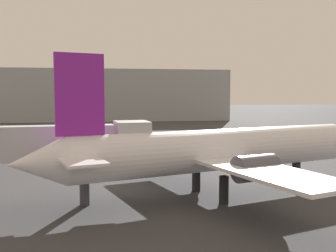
{
  "coord_description": "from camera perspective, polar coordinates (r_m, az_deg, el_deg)",
  "views": [
    {
      "loc": [
        -4.13,
        -9.03,
        7.88
      ],
      "look_at": [
        2.24,
        30.79,
        4.65
      ],
      "focal_mm": 40.93,
      "sensor_mm": 36.0,
      "label": 1
    }
  ],
  "objects": [
    {
      "name": "airplane_at_gate",
      "position": [
        30.16,
        7.59,
        -3.54
      ],
      "size": [
        30.92,
        24.49,
        10.6
      ],
      "rotation": [
        0.0,
        0.0,
        0.3
      ],
      "color": "white",
      "rests_on": "ground_plane"
    },
    {
      "name": "terminal_building",
      "position": [
        126.18,
        -11.26,
        4.5
      ],
      "size": [
        85.73,
        21.35,
        15.86
      ],
      "primitive_type": "cube",
      "color": "#999EA3",
      "rests_on": "ground_plane"
    },
    {
      "name": "jet_bridge",
      "position": [
        27.98,
        -20.11,
        -2.69
      ],
      "size": [
        18.82,
        4.07,
        5.99
      ],
      "rotation": [
        0.0,
        0.0,
        0.1
      ],
      "color": "#B2B7BC",
      "rests_on": "ground_plane"
    }
  ]
}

